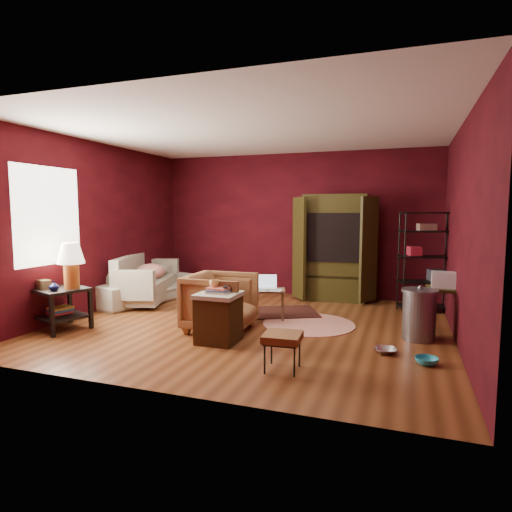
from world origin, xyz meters
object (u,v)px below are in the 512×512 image
at_px(sofa, 145,280).
at_px(armchair, 220,299).
at_px(side_table, 66,278).
at_px(hamper, 219,317).
at_px(laptop_desk, 267,292).
at_px(wire_shelving, 426,257).
at_px(tv_armoire, 334,246).

relative_size(sofa, armchair, 2.30).
bearing_deg(sofa, side_table, -162.42).
xyz_separation_m(hamper, laptop_desk, (0.22, 1.32, 0.09)).
bearing_deg(sofa, wire_shelving, -64.52).
relative_size(armchair, side_table, 0.72).
height_order(sofa, side_table, side_table).
height_order(armchair, laptop_desk, armchair).
bearing_deg(wire_shelving, sofa, 172.44).
xyz_separation_m(sofa, armchair, (2.12, -1.33, 0.04)).
xyz_separation_m(side_table, hamper, (2.26, 0.17, -0.41)).
distance_m(hamper, laptop_desk, 1.34).
bearing_deg(laptop_desk, sofa, 151.33).
height_order(hamper, tv_armoire, tv_armoire).
bearing_deg(laptop_desk, armchair, -134.53).
height_order(armchair, wire_shelving, wire_shelving).
relative_size(hamper, laptop_desk, 1.08).
height_order(hamper, wire_shelving, wire_shelving).
height_order(sofa, laptop_desk, sofa).
relative_size(armchair, laptop_desk, 1.31).
distance_m(sofa, armchair, 2.50).
bearing_deg(sofa, armchair, -106.28).
distance_m(armchair, laptop_desk, 0.92).
distance_m(sofa, hamper, 2.96).
bearing_deg(tv_armoire, armchair, -117.81).
distance_m(side_table, wire_shelving, 5.57).
height_order(hamper, laptop_desk, hamper).
bearing_deg(side_table, laptop_desk, 30.97).
bearing_deg(hamper, sofa, 141.69).
xyz_separation_m(sofa, tv_armoire, (3.28, 1.29, 0.63)).
distance_m(laptop_desk, tv_armoire, 2.04).
height_order(side_table, tv_armoire, tv_armoire).
bearing_deg(side_table, sofa, 91.71).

